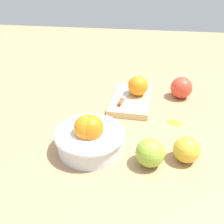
# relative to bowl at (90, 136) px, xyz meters

# --- Properties ---
(ground_plane) EXTENTS (2.40, 2.40, 0.00)m
(ground_plane) POSITION_rel_bowl_xyz_m (0.17, -0.09, -0.04)
(ground_plane) COLOR tan
(bowl) EXTENTS (0.20, 0.20, 0.11)m
(bowl) POSITION_rel_bowl_xyz_m (0.00, 0.00, 0.00)
(bowl) COLOR silver
(bowl) RESTS_ON ground_plane
(cutting_board) EXTENTS (0.23, 0.15, 0.02)m
(cutting_board) POSITION_rel_bowl_xyz_m (0.28, -0.09, -0.03)
(cutting_board) COLOR #DBB77F
(cutting_board) RESTS_ON ground_plane
(orange_on_board) EXTENTS (0.07, 0.07, 0.07)m
(orange_on_board) POSITION_rel_bowl_xyz_m (0.31, -0.11, 0.02)
(orange_on_board) COLOR orange
(orange_on_board) RESTS_ON cutting_board
(knife) EXTENTS (0.16, 0.04, 0.01)m
(knife) POSITION_rel_bowl_xyz_m (0.26, -0.07, -0.02)
(knife) COLOR silver
(knife) RESTS_ON cutting_board
(apple_front_left) EXTENTS (0.08, 0.08, 0.08)m
(apple_front_left) POSITION_rel_bowl_xyz_m (-0.04, -0.17, -0.00)
(apple_front_left) COLOR #8EB738
(apple_front_left) RESTS_ON ground_plane
(apple_front_left_2) EXTENTS (0.07, 0.07, 0.07)m
(apple_front_left_2) POSITION_rel_bowl_xyz_m (-0.01, -0.26, -0.01)
(apple_front_left_2) COLOR gold
(apple_front_left_2) RESTS_ON ground_plane
(apple_front_right) EXTENTS (0.08, 0.08, 0.08)m
(apple_front_right) POSITION_rel_bowl_xyz_m (0.35, -0.28, -0.00)
(apple_front_right) COLOR #D6422D
(apple_front_right) RESTS_ON ground_plane
(citrus_peel) EXTENTS (0.06, 0.06, 0.01)m
(citrus_peel) POSITION_rel_bowl_xyz_m (0.17, -0.25, -0.04)
(citrus_peel) COLOR orange
(citrus_peel) RESTS_ON ground_plane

